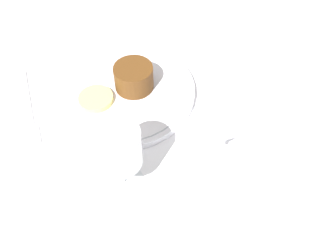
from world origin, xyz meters
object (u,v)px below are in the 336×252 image
(coffee_cup, at_px, (265,140))
(wine_glass, at_px, (118,151))
(dinner_plate, at_px, (123,91))
(dessert_cake, at_px, (134,77))
(fork, at_px, (30,114))

(coffee_cup, height_order, wine_glass, wine_glass)
(coffee_cup, relative_size, wine_glass, 0.95)
(dinner_plate, height_order, dessert_cake, dessert_cake)
(fork, bearing_deg, dessert_cake, -166.98)
(dinner_plate, xyz_separation_m, dessert_cake, (-0.02, -0.01, 0.03))
(dinner_plate, bearing_deg, dessert_cake, -165.98)
(dessert_cake, bearing_deg, wine_glass, 83.05)
(wine_glass, height_order, fork, wine_glass)
(coffee_cup, xyz_separation_m, wine_glass, (0.22, 0.03, 0.04))
(dinner_plate, bearing_deg, fork, 12.89)
(coffee_cup, bearing_deg, wine_glass, 8.42)
(dinner_plate, xyz_separation_m, coffee_cup, (-0.22, 0.16, 0.03))
(coffee_cup, distance_m, fork, 0.41)
(wine_glass, relative_size, dessert_cake, 1.72)
(dinner_plate, xyz_separation_m, fork, (0.17, 0.04, -0.01))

